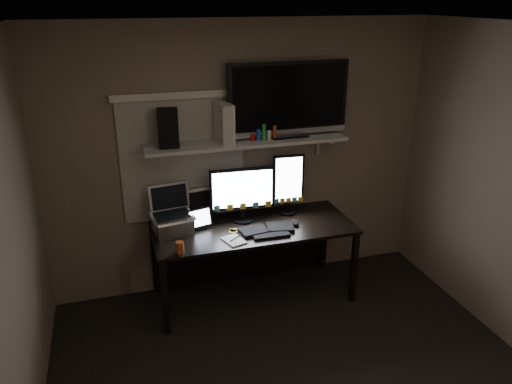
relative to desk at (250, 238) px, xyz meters
name	(u,v)px	position (x,y,z in m)	size (l,w,h in m)	color
ceiling	(331,31)	(0.00, -1.55, 1.95)	(3.60, 3.60, 0.00)	silver
back_wall	(242,159)	(0.00, 0.25, 0.70)	(3.60, 3.60, 0.00)	#6C604D
window_blinds	(183,160)	(-0.55, 0.24, 0.75)	(1.10, 0.02, 1.10)	#B7B2A4
desk	(250,238)	(0.00, 0.00, 0.00)	(1.80, 0.75, 0.73)	black
wall_shelf	(247,142)	(0.00, 0.08, 0.91)	(1.80, 0.35, 0.03)	#AFB0AB
monitor_landscape	(242,194)	(-0.06, 0.03, 0.44)	(0.60, 0.06, 0.52)	black
monitor_portrait	(288,184)	(0.40, 0.07, 0.47)	(0.30, 0.06, 0.59)	black
keyboard	(267,229)	(0.09, -0.24, 0.19)	(0.49, 0.19, 0.03)	black
mouse	(295,223)	(0.37, -0.20, 0.20)	(0.07, 0.10, 0.04)	black
notepad	(234,240)	(-0.24, -0.35, 0.18)	(0.15, 0.21, 0.01)	silver
tablet	(200,219)	(-0.47, -0.03, 0.28)	(0.23, 0.09, 0.20)	black
file_sorter	(202,204)	(-0.41, 0.16, 0.33)	(0.25, 0.11, 0.31)	black
laptop	(172,212)	(-0.71, -0.04, 0.38)	(0.36, 0.29, 0.40)	#B6B5BA
cup	(180,247)	(-0.71, -0.43, 0.23)	(0.07, 0.07, 0.10)	#97441B
sticky_notes	(244,231)	(-0.11, -0.20, 0.18)	(0.29, 0.21, 0.00)	yellow
tv	(288,100)	(0.39, 0.10, 1.26)	(1.11, 0.20, 0.66)	black
game_console	(224,123)	(-0.20, 0.07, 1.10)	(0.09, 0.29, 0.34)	beige
speaker	(168,128)	(-0.68, 0.09, 1.08)	(0.17, 0.21, 0.31)	black
bottles	(264,132)	(0.15, 0.04, 1.00)	(0.22, 0.05, 0.14)	#A50F0C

